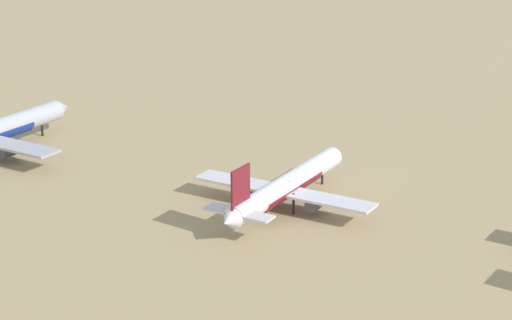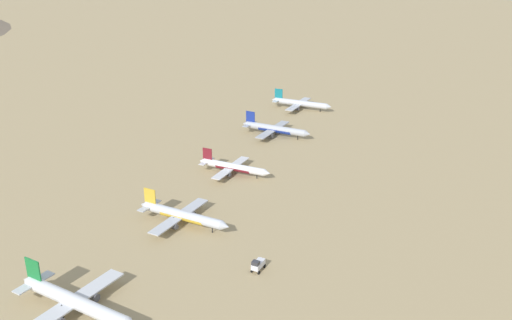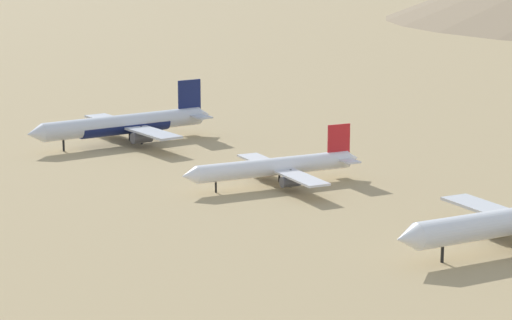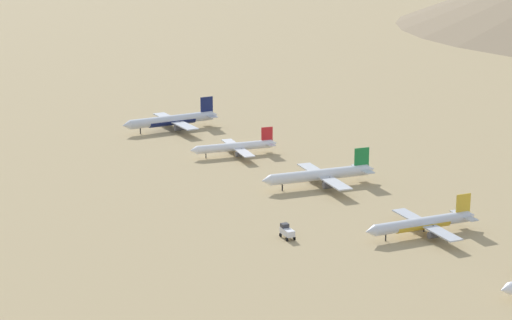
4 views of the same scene
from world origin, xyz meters
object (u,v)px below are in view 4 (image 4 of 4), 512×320
object	(u,v)px
parked_jet_1	(236,147)
parked_jet_3	(423,223)
parked_jet_2	(321,175)
parked_jet_0	(172,120)
service_truck	(287,231)

from	to	relation	value
parked_jet_1	parked_jet_3	world-z (taller)	parked_jet_3
parked_jet_2	parked_jet_3	size ratio (longest dim) A/B	1.13
parked_jet_0	parked_jet_3	size ratio (longest dim) A/B	1.19
parked_jet_2	parked_jet_3	xyz separation A→B (m)	(-2.57, 54.13, -0.50)
parked_jet_0	parked_jet_3	bearing A→B (deg)	96.82
parked_jet_1	parked_jet_3	size ratio (longest dim) A/B	0.95
parked_jet_1	service_truck	size ratio (longest dim) A/B	6.63
parked_jet_3	service_truck	size ratio (longest dim) A/B	7.02
parked_jet_2	service_truck	xyz separation A→B (m)	(33.31, 39.74, -1.93)
parked_jet_0	parked_jet_3	world-z (taller)	parked_jet_0
parked_jet_2	parked_jet_0	bearing A→B (deg)	-80.94
parked_jet_0	service_truck	world-z (taller)	parked_jet_0
parked_jet_1	parked_jet_2	xyz separation A→B (m)	(-9.07, 48.75, 0.66)
parked_jet_3	service_truck	distance (m)	38.68
parked_jet_0	parked_jet_2	distance (m)	99.24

